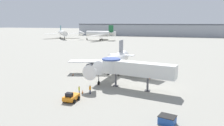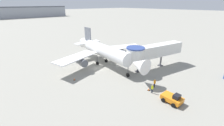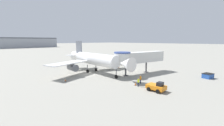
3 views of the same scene
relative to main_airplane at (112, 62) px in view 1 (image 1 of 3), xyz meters
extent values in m
plane|color=gray|center=(-2.61, -0.07, -3.77)|extent=(800.00, 800.00, 0.00)
cylinder|color=white|center=(-0.03, -0.59, 0.12)|extent=(3.94, 16.18, 3.20)
cone|color=white|center=(-0.54, -11.64, 0.12)|extent=(3.36, 3.67, 3.20)
cone|color=white|center=(0.39, 8.55, 0.12)|extent=(3.42, 4.95, 3.20)
cube|color=white|center=(-7.10, 1.96, -0.44)|extent=(11.80, 6.72, 0.22)
cube|color=white|center=(7.25, 1.29, -0.44)|extent=(11.82, 7.59, 0.22)
cube|color=slate|center=(0.38, 8.31, 3.01)|extent=(0.39, 3.18, 4.16)
cube|color=white|center=(0.41, 8.79, 0.68)|extent=(7.69, 2.57, 0.18)
cylinder|color=#565960|center=(-6.25, 0.98, -1.57)|extent=(1.91, 3.25, 1.76)
cylinder|color=#565960|center=(6.32, 0.40, -1.57)|extent=(1.91, 3.25, 1.76)
cylinder|color=#4C4C51|center=(-0.40, -8.68, -2.40)|extent=(0.18, 0.18, 1.84)
cylinder|color=black|center=(-0.40, -8.68, -3.32)|extent=(0.30, 0.91, 0.90)
cylinder|color=#4C4C51|center=(-1.37, 1.48, -2.40)|extent=(0.22, 0.22, 1.84)
cylinder|color=black|center=(-1.37, 1.48, -3.32)|extent=(0.44, 0.92, 0.90)
cylinder|color=#4C4C51|center=(1.51, 1.35, -2.40)|extent=(0.22, 0.22, 1.84)
cylinder|color=black|center=(1.51, 1.35, -3.32)|extent=(0.44, 0.92, 0.90)
cube|color=silver|center=(9.39, -9.44, 0.68)|extent=(14.49, 5.31, 2.80)
cylinder|color=silver|center=(2.40, -8.06, 0.68)|extent=(3.90, 3.90, 2.80)
cylinder|color=navy|center=(2.40, -8.06, 2.23)|extent=(4.10, 4.10, 0.30)
cylinder|color=#56565B|center=(3.52, -8.28, -2.24)|extent=(0.44, 0.44, 3.05)
cube|color=#333338|center=(3.52, -8.28, -3.71)|extent=(1.10, 1.10, 0.12)
cylinder|color=#56565B|center=(10.79, -9.72, -2.24)|extent=(0.44, 0.44, 3.05)
cube|color=#333338|center=(10.79, -9.72, -3.71)|extent=(1.10, 1.10, 0.12)
cube|color=orange|center=(-1.55, -19.71, -3.05)|extent=(2.01, 3.26, 0.74)
cube|color=black|center=(-1.56, -20.44, -2.34)|extent=(1.19, 0.92, 0.67)
cylinder|color=black|center=(-2.56, -20.59, -3.42)|extent=(0.32, 0.71, 0.71)
cylinder|color=black|center=(-0.56, -20.61, -3.42)|extent=(0.32, 0.71, 0.71)
cylinder|color=black|center=(-2.54, -18.80, -3.42)|extent=(0.32, 0.71, 0.71)
cylinder|color=black|center=(-0.53, -18.83, -3.42)|extent=(0.32, 0.71, 0.71)
cube|color=#234C9E|center=(15.53, -23.86, -3.22)|extent=(2.57, 2.28, 1.10)
cube|color=black|center=(15.53, -23.86, -2.63)|extent=(2.72, 2.42, 0.08)
cube|color=black|center=(-10.11, -2.32, -3.75)|extent=(0.37, 0.37, 0.04)
cone|color=orange|center=(-10.11, -2.32, -3.44)|extent=(0.26, 0.26, 0.58)
cylinder|color=white|center=(-10.11, -2.32, -3.37)|extent=(0.14, 0.14, 0.07)
cube|color=black|center=(9.99, 0.03, -3.75)|extent=(0.47, 0.47, 0.04)
cone|color=orange|center=(9.99, 0.03, -3.36)|extent=(0.32, 0.32, 0.73)
cylinder|color=white|center=(9.99, 0.03, -3.28)|extent=(0.18, 0.18, 0.09)
cube|color=black|center=(-1.45, -15.10, -3.75)|extent=(0.44, 0.44, 0.04)
cone|color=orange|center=(-1.45, -15.10, -3.39)|extent=(0.30, 0.30, 0.68)
cylinder|color=white|center=(-1.45, -15.10, -3.31)|extent=(0.16, 0.16, 0.08)
cylinder|color=#1E2338|center=(-1.74, -16.07, -3.35)|extent=(0.12, 0.12, 0.84)
cylinder|color=#1E2338|center=(-1.77, -15.90, -3.35)|extent=(0.12, 0.12, 0.84)
cube|color=#D1E019|center=(-1.75, -15.99, -2.60)|extent=(0.25, 0.36, 0.66)
sphere|color=tan|center=(-1.75, -15.99, -2.15)|extent=(0.23, 0.23, 0.23)
cylinder|color=#1E2338|center=(0.17, -15.23, -3.32)|extent=(0.13, 0.13, 0.89)
cylinder|color=#1E2338|center=(0.24, -15.06, -3.32)|extent=(0.13, 0.13, 0.89)
cube|color=orange|center=(0.20, -15.14, -2.53)|extent=(0.31, 0.40, 0.70)
sphere|color=tan|center=(0.20, -15.14, -2.06)|extent=(0.24, 0.24, 0.24)
cylinder|color=white|center=(-44.40, 107.93, 1.30)|extent=(18.99, 4.59, 4.21)
cone|color=white|center=(-57.85, 108.21, 1.30)|extent=(4.71, 4.30, 4.21)
cone|color=white|center=(-33.47, 107.71, 1.30)|extent=(6.39, 4.33, 4.21)
cube|color=white|center=(-41.56, 116.72, 0.57)|extent=(8.47, 14.28, 0.22)
cube|color=white|center=(-41.92, 99.04, 0.57)|extent=(8.93, 14.29, 0.22)
cube|color=#1E6638|center=(-33.79, 107.72, 5.09)|extent=(3.88, 0.32, 5.47)
cube|color=white|center=(-33.16, 107.71, 2.04)|extent=(2.90, 9.21, 0.18)
cylinder|color=#4C4C51|center=(-54.12, 108.13, -2.01)|extent=(0.18, 0.18, 2.42)
cylinder|color=black|center=(-54.12, 108.13, -3.22)|extent=(1.11, 0.28, 1.10)
cylinder|color=#4C4C51|center=(-42.00, 109.78, -2.01)|extent=(0.22, 0.22, 2.42)
cylinder|color=black|center=(-42.00, 109.78, -3.22)|extent=(1.11, 0.42, 1.10)
cylinder|color=#4C4C51|center=(-42.07, 105.99, -2.01)|extent=(0.22, 0.22, 2.42)
cylinder|color=black|center=(-42.07, 105.99, -3.22)|extent=(1.11, 0.42, 1.10)
cylinder|color=white|center=(-79.05, 113.62, 1.02)|extent=(16.82, 20.66, 3.94)
cone|color=white|center=(-69.98, 101.47, 1.02)|extent=(5.75, 5.83, 3.94)
cone|color=white|center=(-86.71, 123.88, 1.02)|extent=(6.70, 7.10, 3.94)
cube|color=white|center=(-87.59, 110.65, 0.33)|extent=(12.00, 13.91, 0.22)
cube|color=white|center=(-73.78, 120.96, 0.33)|extent=(14.29, 9.28, 0.22)
cube|color=#19707F|center=(-86.53, 123.64, 4.57)|extent=(2.77, 3.59, 5.13)
cube|color=white|center=(-86.88, 124.11, 1.71)|extent=(9.05, 7.82, 0.18)
cylinder|color=#4C4C51|center=(-72.30, 104.58, -2.09)|extent=(0.18, 0.18, 2.27)
cylinder|color=black|center=(-72.30, 104.58, -3.22)|extent=(0.87, 1.04, 1.10)
cylinder|color=#4C4C51|center=(-82.18, 114.85, -2.09)|extent=(0.22, 0.22, 2.27)
cylinder|color=black|center=(-82.18, 114.85, -3.22)|extent=(0.98, 1.12, 1.10)
cylinder|color=#4C4C51|center=(-79.34, 116.97, -2.09)|extent=(0.22, 0.22, 2.27)
cylinder|color=black|center=(-79.34, 116.97, -3.22)|extent=(0.98, 1.12, 1.10)
cube|color=#999EA8|center=(-11.48, 174.93, 1.75)|extent=(152.14, 21.45, 11.05)
cube|color=#4C515B|center=(-11.48, 174.93, 7.88)|extent=(152.14, 21.88, 1.20)
camera|label=1|loc=(16.52, -53.44, 10.34)|focal=35.00mm
camera|label=2|loc=(-22.45, -28.90, 11.41)|focal=24.00mm
camera|label=3|loc=(-25.41, -32.54, 5.26)|focal=24.00mm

